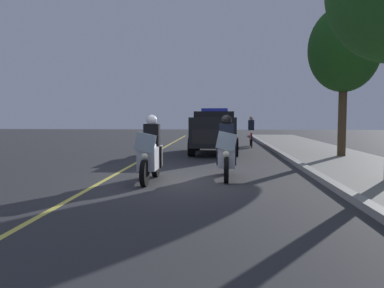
{
  "coord_description": "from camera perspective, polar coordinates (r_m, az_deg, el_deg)",
  "views": [
    {
      "loc": [
        9.82,
        0.78,
        1.67
      ],
      "look_at": [
        -0.91,
        0.0,
        0.9
      ],
      "focal_mm": 35.86,
      "sensor_mm": 36.0,
      "label": 1
    }
  ],
  "objects": [
    {
      "name": "police_suv",
      "position": [
        17.55,
        3.34,
        2.11
      ],
      "size": [
        4.94,
        2.14,
        2.05
      ],
      "color": "black",
      "rests_on": "ground"
    },
    {
      "name": "tree_far_back",
      "position": [
        16.64,
        21.69,
        12.9
      ],
      "size": [
        2.78,
        2.78,
        5.92
      ],
      "color": "#4C3823",
      "rests_on": "sidewalk_strip"
    },
    {
      "name": "police_motorcycle_lead_left",
      "position": [
        9.92,
        -6.18,
        -1.54
      ],
      "size": [
        2.14,
        0.56,
        1.72
      ],
      "color": "black",
      "rests_on": "ground"
    },
    {
      "name": "ground_plane",
      "position": [
        9.99,
        -0.38,
        -5.53
      ],
      "size": [
        80.0,
        80.0,
        0.0
      ],
      "primitive_type": "plane",
      "color": "#333335"
    },
    {
      "name": "lane_stripe_center",
      "position": [
        10.41,
        -12.78,
        -5.22
      ],
      "size": [
        48.0,
        0.12,
        0.01
      ],
      "primitive_type": "cube",
      "color": "#E0D14C",
      "rests_on": "ground"
    },
    {
      "name": "cyclist_background",
      "position": [
        21.42,
        8.79,
        1.83
      ],
      "size": [
        1.76,
        0.32,
        1.69
      ],
      "color": "black",
      "rests_on": "ground"
    },
    {
      "name": "police_motorcycle_lead_right",
      "position": [
        10.43,
        5.13,
        -1.26
      ],
      "size": [
        2.14,
        0.56,
        1.72
      ],
      "color": "black",
      "rests_on": "ground"
    },
    {
      "name": "curb_strip",
      "position": [
        10.3,
        19.07,
        -5.04
      ],
      "size": [
        48.0,
        0.24,
        0.15
      ],
      "primitive_type": "cube",
      "color": "#9E9B93",
      "rests_on": "ground"
    }
  ]
}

